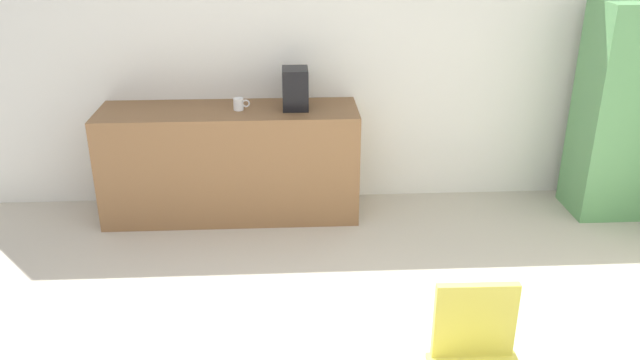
{
  "coord_description": "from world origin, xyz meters",
  "views": [
    {
      "loc": [
        -0.1,
        -2.23,
        2.39
      ],
      "look_at": [
        0.08,
        1.1,
        0.95
      ],
      "focal_mm": 36.13,
      "sensor_mm": 36.0,
      "label": 1
    }
  ],
  "objects_px": {
    "mug_white": "(239,104)",
    "coffee_maker": "(295,89)",
    "locker_cabinet": "(620,111)",
    "chair_yellow": "(478,354)"
  },
  "relations": [
    {
      "from": "locker_cabinet",
      "to": "chair_yellow",
      "type": "xyz_separation_m",
      "value": [
        -1.82,
        -2.48,
        -0.34
      ]
    },
    {
      "from": "locker_cabinet",
      "to": "coffee_maker",
      "type": "height_order",
      "value": "locker_cabinet"
    },
    {
      "from": "locker_cabinet",
      "to": "mug_white",
      "type": "bearing_deg",
      "value": 178.46
    },
    {
      "from": "locker_cabinet",
      "to": "coffee_maker",
      "type": "relative_size",
      "value": 5.4
    },
    {
      "from": "mug_white",
      "to": "coffee_maker",
      "type": "xyz_separation_m",
      "value": [
        0.44,
        0.02,
        0.11
      ]
    },
    {
      "from": "mug_white",
      "to": "coffee_maker",
      "type": "bearing_deg",
      "value": 2.44
    },
    {
      "from": "chair_yellow",
      "to": "mug_white",
      "type": "height_order",
      "value": "mug_white"
    },
    {
      "from": "locker_cabinet",
      "to": "chair_yellow",
      "type": "height_order",
      "value": "locker_cabinet"
    },
    {
      "from": "mug_white",
      "to": "coffee_maker",
      "type": "distance_m",
      "value": 0.45
    },
    {
      "from": "mug_white",
      "to": "coffee_maker",
      "type": "relative_size",
      "value": 0.4
    }
  ]
}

